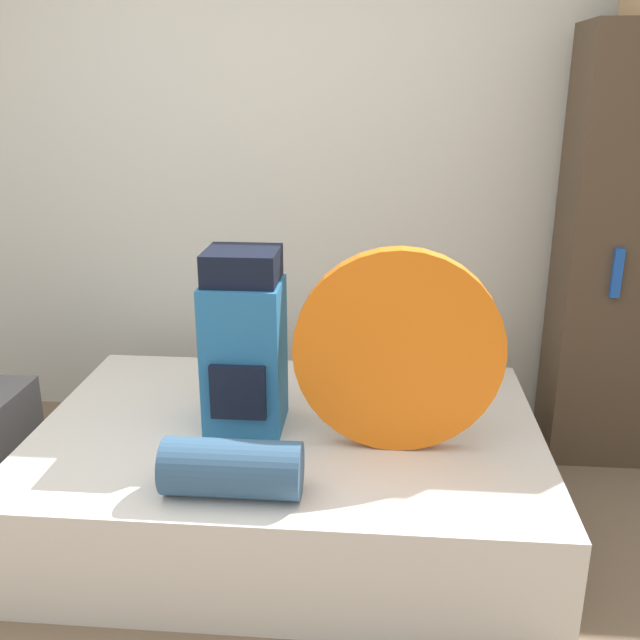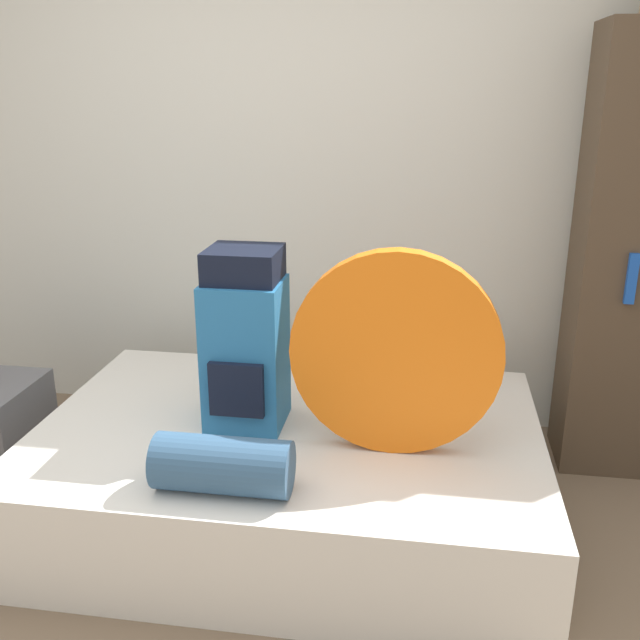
{
  "view_description": "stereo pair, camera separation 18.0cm",
  "coord_description": "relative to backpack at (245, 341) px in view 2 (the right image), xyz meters",
  "views": [
    {
      "loc": [
        0.54,
        -1.77,
        1.73
      ],
      "look_at": [
        0.32,
        0.78,
        0.87
      ],
      "focal_mm": 40.0,
      "sensor_mm": 36.0,
      "label": 1
    },
    {
      "loc": [
        0.72,
        -1.75,
        1.73
      ],
      "look_at": [
        0.32,
        0.78,
        0.87
      ],
      "focal_mm": 40.0,
      "sensor_mm": 36.0,
      "label": 2
    }
  ],
  "objects": [
    {
      "name": "sleeping_roll",
      "position": [
        0.05,
        -0.51,
        -0.25
      ],
      "size": [
        0.46,
        0.19,
        0.19
      ],
      "color": "#33567A",
      "rests_on": "bed"
    },
    {
      "name": "bed",
      "position": [
        0.17,
        -0.0,
        -0.56
      ],
      "size": [
        2.0,
        1.39,
        0.42
      ],
      "color": "silver",
      "rests_on": "ground_plane"
    },
    {
      "name": "tent_bag",
      "position": [
        0.59,
        -0.14,
        0.04
      ],
      "size": [
        0.77,
        0.07,
        0.77
      ],
      "color": "orange",
      "rests_on": "bed"
    },
    {
      "name": "wall_back",
      "position": [
        -0.03,
        1.02,
        0.53
      ],
      "size": [
        8.0,
        0.05,
        2.6
      ],
      "color": "silver",
      "rests_on": "ground_plane"
    },
    {
      "name": "backpack",
      "position": [
        0.0,
        0.0,
        0.0
      ],
      "size": [
        0.3,
        0.31,
        0.71
      ],
      "color": "#23669E",
      "rests_on": "bed"
    }
  ]
}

